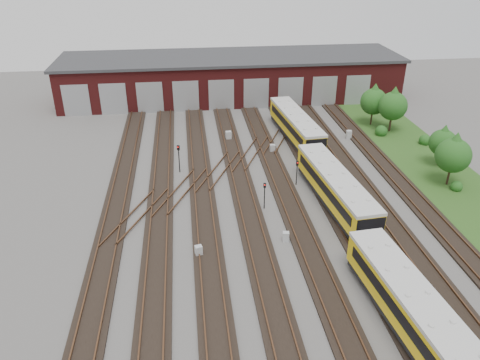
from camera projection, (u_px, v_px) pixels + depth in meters
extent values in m
plane|color=#474542|center=(283.00, 247.00, 37.63)|extent=(120.00, 120.00, 0.00)
cube|color=black|center=(105.00, 259.00, 36.09)|extent=(2.40, 70.00, 0.18)
cube|color=#543521|center=(95.00, 258.00, 35.93)|extent=(0.10, 70.00, 0.15)
cube|color=#543521|center=(114.00, 256.00, 36.09)|extent=(0.10, 70.00, 0.15)
cube|color=black|center=(157.00, 255.00, 36.52)|extent=(2.40, 70.00, 0.18)
cube|color=#543521|center=(148.00, 254.00, 36.36)|extent=(0.10, 70.00, 0.15)
cube|color=#543521|center=(166.00, 253.00, 36.52)|extent=(0.10, 70.00, 0.15)
cube|color=black|center=(208.00, 251.00, 36.94)|extent=(2.40, 70.00, 0.18)
cube|color=#543521|center=(199.00, 250.00, 36.79)|extent=(0.10, 70.00, 0.15)
cube|color=#543521|center=(217.00, 249.00, 36.94)|extent=(0.10, 70.00, 0.15)
cube|color=black|center=(258.00, 248.00, 37.37)|extent=(2.40, 70.00, 0.18)
cube|color=#543521|center=(249.00, 247.00, 37.22)|extent=(0.10, 70.00, 0.15)
cube|color=#543521|center=(267.00, 245.00, 37.37)|extent=(0.10, 70.00, 0.15)
cube|color=black|center=(307.00, 244.00, 37.80)|extent=(2.40, 70.00, 0.18)
cube|color=#543521|center=(298.00, 243.00, 37.65)|extent=(0.10, 70.00, 0.15)
cube|color=#543521|center=(316.00, 242.00, 37.80)|extent=(0.10, 70.00, 0.15)
cube|color=black|center=(355.00, 241.00, 38.23)|extent=(2.40, 70.00, 0.18)
cube|color=#543521|center=(346.00, 240.00, 38.08)|extent=(0.10, 70.00, 0.15)
cube|color=#543521|center=(363.00, 239.00, 38.23)|extent=(0.10, 70.00, 0.15)
cube|color=black|center=(401.00, 237.00, 38.66)|extent=(2.40, 70.00, 0.18)
cube|color=#543521|center=(393.00, 236.00, 38.50)|extent=(0.10, 70.00, 0.15)
cube|color=#543521|center=(410.00, 235.00, 38.66)|extent=(0.10, 70.00, 0.15)
cube|color=black|center=(447.00, 234.00, 39.09)|extent=(2.40, 70.00, 0.18)
cube|color=#543521|center=(439.00, 233.00, 38.93)|extent=(0.10, 70.00, 0.15)
cube|color=#543521|center=(456.00, 232.00, 39.09)|extent=(0.10, 70.00, 0.15)
cube|color=#543521|center=(181.00, 190.00, 45.45)|extent=(5.40, 9.62, 0.15)
cube|color=#543521|center=(219.00, 170.00, 49.40)|extent=(5.40, 9.62, 0.15)
cube|color=#543521|center=(251.00, 153.00, 53.35)|extent=(5.40, 9.62, 0.15)
cube|color=#543521|center=(137.00, 215.00, 41.50)|extent=(5.40, 9.62, 0.15)
cube|color=#543521|center=(279.00, 138.00, 57.29)|extent=(5.40, 9.62, 0.15)
cube|color=#551515|center=(231.00, 78.00, 71.43)|extent=(50.00, 12.00, 6.00)
cube|color=#303032|center=(231.00, 57.00, 69.97)|extent=(51.00, 12.50, 0.40)
cube|color=gray|center=(76.00, 100.00, 64.15)|extent=(3.60, 0.12, 4.40)
cube|color=gray|center=(113.00, 99.00, 64.69)|extent=(3.60, 0.12, 4.40)
cube|color=gray|center=(150.00, 98.00, 65.22)|extent=(3.60, 0.12, 4.40)
cube|color=gray|center=(186.00, 96.00, 65.76)|extent=(3.60, 0.12, 4.40)
cube|color=gray|center=(221.00, 95.00, 66.29)|extent=(3.60, 0.12, 4.40)
cube|color=gray|center=(256.00, 94.00, 66.83)|extent=(3.60, 0.12, 4.40)
cube|color=gray|center=(290.00, 93.00, 67.36)|extent=(3.60, 0.12, 4.40)
cube|color=gray|center=(324.00, 91.00, 67.90)|extent=(3.60, 0.12, 4.40)
cube|color=gray|center=(357.00, 90.00, 68.43)|extent=(3.60, 0.12, 4.40)
cube|color=#204717|center=(443.00, 177.00, 48.45)|extent=(8.00, 55.00, 0.05)
cube|color=black|center=(411.00, 327.00, 29.07)|extent=(3.42, 14.30, 0.57)
cube|color=#D9B70B|center=(414.00, 311.00, 28.46)|extent=(3.70, 14.32, 2.08)
cube|color=beige|center=(418.00, 296.00, 27.91)|extent=(3.79, 14.33, 0.28)
cube|color=black|center=(396.00, 311.00, 28.12)|extent=(1.16, 12.42, 0.80)
cube|color=black|center=(433.00, 305.00, 28.58)|extent=(1.16, 12.42, 0.80)
cube|color=black|center=(334.00, 200.00, 43.15)|extent=(3.42, 14.30, 0.57)
cube|color=#D9B70B|center=(335.00, 187.00, 42.54)|extent=(3.70, 14.32, 2.08)
cube|color=beige|center=(337.00, 176.00, 41.99)|extent=(3.79, 14.33, 0.28)
cube|color=black|center=(323.00, 186.00, 42.20)|extent=(1.16, 12.42, 0.80)
cube|color=black|center=(348.00, 184.00, 42.66)|extent=(1.16, 12.42, 0.80)
cube|color=black|center=(295.00, 135.00, 57.23)|extent=(3.42, 14.30, 0.57)
cube|color=#D9B70B|center=(296.00, 125.00, 56.61)|extent=(3.70, 14.32, 2.08)
cube|color=beige|center=(296.00, 115.00, 56.07)|extent=(3.79, 14.33, 0.28)
cube|color=black|center=(286.00, 124.00, 56.27)|extent=(1.16, 12.42, 0.80)
cube|color=black|center=(306.00, 122.00, 56.74)|extent=(1.16, 12.42, 0.80)
cylinder|color=black|center=(179.00, 161.00, 48.97)|extent=(0.11, 0.11, 2.55)
cube|color=black|center=(178.00, 148.00, 48.26)|extent=(0.30, 0.24, 0.53)
sphere|color=#FC110E|center=(178.00, 147.00, 48.12)|extent=(0.13, 0.13, 0.13)
cylinder|color=black|center=(264.00, 198.00, 42.45)|extent=(0.09, 0.09, 2.17)
cube|color=black|center=(265.00, 185.00, 41.85)|extent=(0.26, 0.19, 0.46)
sphere|color=#FC110E|center=(265.00, 185.00, 41.72)|extent=(0.11, 0.11, 0.11)
cylinder|color=black|center=(297.00, 175.00, 46.57)|extent=(0.09, 0.09, 2.15)
cube|color=black|center=(297.00, 163.00, 45.97)|extent=(0.25, 0.17, 0.46)
sphere|color=#FC110E|center=(298.00, 163.00, 45.84)|extent=(0.11, 0.11, 0.11)
cylinder|color=black|center=(331.00, 169.00, 47.25)|extent=(0.09, 0.09, 2.56)
cube|color=black|center=(332.00, 156.00, 46.55)|extent=(0.24, 0.17, 0.44)
sphere|color=#FC110E|center=(333.00, 155.00, 46.43)|extent=(0.11, 0.11, 0.11)
cube|color=#AEB1B3|center=(199.00, 251.00, 36.38)|extent=(0.64, 0.57, 0.92)
cube|color=#AEB1B3|center=(228.00, 136.00, 57.19)|extent=(0.72, 0.62, 1.09)
cube|color=#AEB1B3|center=(286.00, 237.00, 38.17)|extent=(0.57, 0.50, 0.85)
cube|color=#AEB1B3|center=(272.00, 148.00, 53.89)|extent=(0.58, 0.48, 0.96)
cube|color=#AEB1B3|center=(349.00, 135.00, 57.57)|extent=(0.69, 0.60, 1.05)
cylinder|color=#322316|center=(371.00, 119.00, 61.59)|extent=(0.22, 0.22, 1.75)
sphere|color=#184C15|center=(374.00, 102.00, 60.51)|extent=(3.40, 3.40, 3.40)
cone|color=#184C15|center=(375.00, 92.00, 59.95)|extent=(2.91, 2.91, 2.43)
cylinder|color=#322316|center=(390.00, 124.00, 59.58)|extent=(0.27, 0.27, 1.83)
sphere|color=#184C15|center=(393.00, 106.00, 58.45)|extent=(3.55, 3.55, 3.55)
cone|color=#184C15|center=(394.00, 96.00, 57.86)|extent=(3.04, 3.04, 2.54)
cylinder|color=#322316|center=(448.00, 177.00, 46.68)|extent=(0.22, 0.22, 1.76)
sphere|color=#184C15|center=(453.00, 155.00, 45.59)|extent=(3.42, 3.42, 3.42)
cone|color=#184C15|center=(456.00, 144.00, 45.03)|extent=(2.93, 2.93, 2.44)
cylinder|color=#322316|center=(439.00, 159.00, 50.71)|extent=(0.24, 0.24, 1.47)
sphere|color=#184C15|center=(443.00, 143.00, 49.81)|extent=(2.85, 2.85, 2.85)
cone|color=#184C15|center=(445.00, 134.00, 49.33)|extent=(2.45, 2.45, 2.04)
sphere|color=#184C15|center=(457.00, 185.00, 45.77)|extent=(1.15, 1.15, 1.15)
sphere|color=#184C15|center=(381.00, 130.00, 58.43)|extent=(1.50, 1.50, 1.50)
sphere|color=#184C15|center=(425.00, 139.00, 55.91)|extent=(1.39, 1.39, 1.39)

